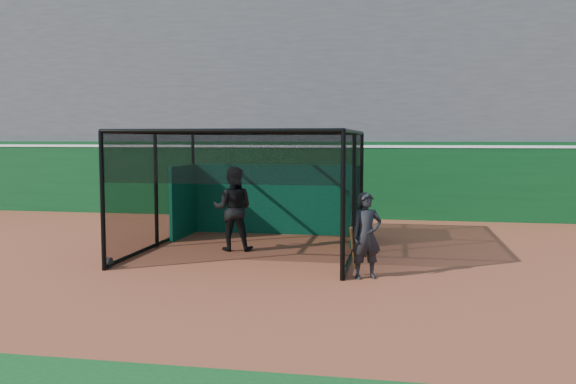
# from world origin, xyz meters

# --- Properties ---
(ground) EXTENTS (120.00, 120.00, 0.00)m
(ground) POSITION_xyz_m (0.00, 0.00, 0.00)
(ground) COLOR brown
(ground) RESTS_ON ground
(outfield_wall) EXTENTS (50.00, 0.50, 2.50)m
(outfield_wall) POSITION_xyz_m (0.00, 8.50, 1.29)
(outfield_wall) COLOR #0B3D18
(outfield_wall) RESTS_ON ground
(grandstand) EXTENTS (50.00, 7.85, 8.95)m
(grandstand) POSITION_xyz_m (0.00, 12.27, 4.48)
(grandstand) COLOR #4C4C4F
(grandstand) RESTS_ON ground
(batting_cage) EXTENTS (4.80, 5.41, 2.74)m
(batting_cage) POSITION_xyz_m (-0.06, 2.26, 1.37)
(batting_cage) COLOR black
(batting_cage) RESTS_ON ground
(batter) EXTENTS (1.03, 0.84, 1.94)m
(batter) POSITION_xyz_m (-0.49, 2.18, 0.97)
(batter) COLOR black
(batter) RESTS_ON ground
(on_deck_player) EXTENTS (0.69, 0.60, 1.61)m
(on_deck_player) POSITION_xyz_m (2.72, -0.15, 0.80)
(on_deck_player) COLOR black
(on_deck_player) RESTS_ON ground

